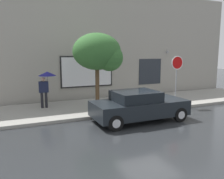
# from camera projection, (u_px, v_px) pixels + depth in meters

# --- Properties ---
(ground_plane) EXTENTS (60.00, 60.00, 0.00)m
(ground_plane) POSITION_uv_depth(u_px,v_px,m) (148.00, 119.00, 10.92)
(ground_plane) COLOR #282B2D
(sidewalk) EXTENTS (20.00, 4.00, 0.15)m
(sidewalk) POSITION_uv_depth(u_px,v_px,m) (120.00, 105.00, 13.62)
(sidewalk) COLOR gray
(sidewalk) RESTS_ON ground
(building_facade) EXTENTS (20.00, 0.67, 7.00)m
(building_facade) POSITION_uv_depth(u_px,v_px,m) (104.00, 46.00, 15.34)
(building_facade) COLOR #9E998E
(building_facade) RESTS_ON ground
(parked_car) EXTENTS (4.28, 1.96, 1.37)m
(parked_car) POSITION_uv_depth(u_px,v_px,m) (139.00, 106.00, 10.59)
(parked_car) COLOR black
(parked_car) RESTS_ON ground
(fire_hydrant) EXTENTS (0.30, 0.44, 0.80)m
(fire_hydrant) POSITION_uv_depth(u_px,v_px,m) (130.00, 99.00, 12.87)
(fire_hydrant) COLOR white
(fire_hydrant) RESTS_ON sidewalk
(pedestrian_with_umbrella) EXTENTS (0.93, 0.93, 1.92)m
(pedestrian_with_umbrella) POSITION_uv_depth(u_px,v_px,m) (46.00, 80.00, 12.34)
(pedestrian_with_umbrella) COLOR black
(pedestrian_with_umbrella) RESTS_ON sidewalk
(street_tree) EXTENTS (2.49, 2.12, 3.89)m
(street_tree) POSITION_uv_depth(u_px,v_px,m) (100.00, 53.00, 11.92)
(street_tree) COLOR #4C3823
(street_tree) RESTS_ON sidewalk
(stop_sign) EXTENTS (0.76, 0.10, 2.73)m
(stop_sign) POSITION_uv_depth(u_px,v_px,m) (177.00, 70.00, 13.02)
(stop_sign) COLOR gray
(stop_sign) RESTS_ON sidewalk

